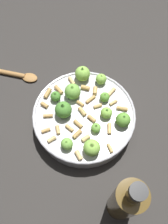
{
  "coord_description": "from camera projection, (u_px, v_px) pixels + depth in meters",
  "views": [
    {
      "loc": [
        0.23,
        0.2,
        0.66
      ],
      "look_at": [
        0.0,
        0.0,
        0.07
      ],
      "focal_mm": 38.06,
      "sensor_mm": 36.0,
      "label": 1
    }
  ],
  "objects": [
    {
      "name": "ground_plane",
      "position": [
        84.0,
        122.0,
        0.72
      ],
      "size": [
        2.4,
        2.4,
        0.0
      ],
      "primitive_type": "plane",
      "color": "#2D2B28"
    },
    {
      "name": "wooden_spoon",
      "position": [
        7.0,
        73.0,
        0.8
      ],
      "size": [
        0.14,
        0.23,
        0.02
      ],
      "color": "#9E703D",
      "rests_on": "ground"
    },
    {
      "name": "olive_oil_bottle",
      "position": [
        125.0,
        201.0,
        0.52
      ],
      "size": [
        0.07,
        0.07,
        0.25
      ],
      "color": "#4C3814",
      "rests_on": "ground"
    },
    {
      "name": "cooking_pan",
      "position": [
        84.0,
        116.0,
        0.69
      ],
      "size": [
        0.29,
        0.29,
        0.12
      ],
      "color": "#B7B7BC",
      "rests_on": "ground"
    }
  ]
}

